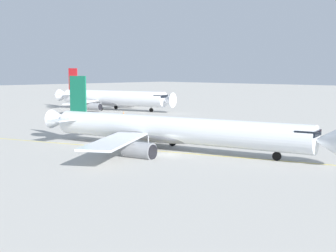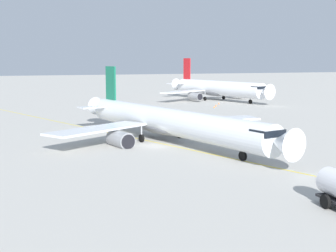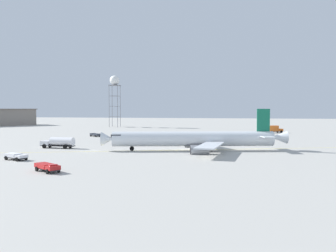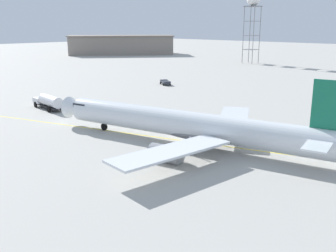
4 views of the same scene
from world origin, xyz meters
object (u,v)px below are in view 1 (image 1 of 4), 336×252
airliner_main (169,131)px  safety_cone_far (124,113)px  safety_cone_mid (126,115)px  airliner_secondary (112,99)px  safety_cone_near (128,116)px

airliner_main → safety_cone_far: (47.91, -32.57, -2.41)m
safety_cone_mid → safety_cone_far: (4.86, -3.25, 0.00)m
airliner_main → safety_cone_far: 57.98m
airliner_main → airliner_secondary: airliner_secondary is taller
airliner_secondary → safety_cone_mid: bearing=-41.7°
airliner_secondary → safety_cone_mid: size_ratio=71.13×
safety_cone_far → airliner_main: bearing=145.8°
safety_cone_near → safety_cone_mid: (2.83, -1.89, 0.00)m
airliner_secondary → safety_cone_mid: 17.98m
safety_cone_mid → safety_cone_far: same height
safety_cone_near → safety_cone_far: size_ratio=1.00×
airliner_main → safety_cone_far: size_ratio=81.95×
airliner_main → airliner_secondary: bearing=134.5°
airliner_secondary → safety_cone_near: bearing=-42.7°
airliner_main → safety_cone_far: bearing=132.9°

